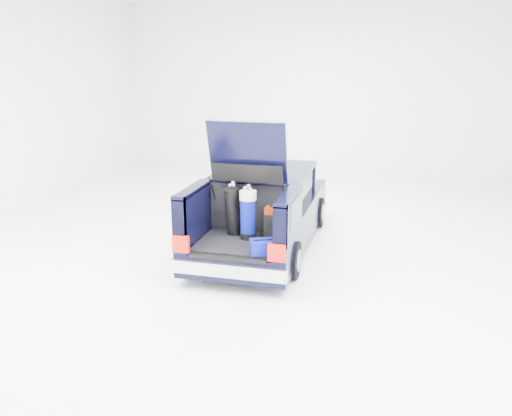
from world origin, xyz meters
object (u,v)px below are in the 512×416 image
(red_suitcase, at_px, (275,223))
(car, at_px, (264,210))
(black_golf_bag, at_px, (233,211))
(blue_golf_bag, at_px, (248,214))
(blue_duffel, at_px, (265,247))

(red_suitcase, bearing_deg, car, 113.87)
(car, relative_size, red_suitcase, 8.58)
(red_suitcase, height_order, black_golf_bag, black_golf_bag)
(car, distance_m, red_suitcase, 1.39)
(blue_golf_bag, bearing_deg, blue_duffel, -40.64)
(car, relative_size, black_golf_bag, 5.23)
(car, xyz_separation_m, black_golf_bag, (-0.22, -1.30, 0.33))
(car, bearing_deg, black_golf_bag, -99.44)
(red_suitcase, xyz_separation_m, blue_golf_bag, (-0.42, -0.13, 0.15))
(black_golf_bag, height_order, blue_golf_bag, blue_golf_bag)
(blue_golf_bag, height_order, blue_duffel, blue_golf_bag)
(car, bearing_deg, blue_golf_bag, -86.80)
(blue_duffel, bearing_deg, black_golf_bag, 112.23)
(black_golf_bag, bearing_deg, blue_golf_bag, -5.96)
(red_suitcase, distance_m, blue_duffel, 0.74)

